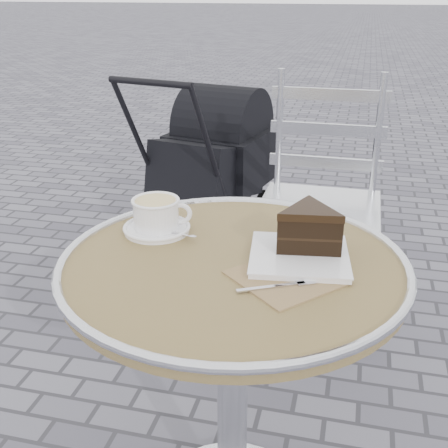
% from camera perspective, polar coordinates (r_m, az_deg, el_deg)
% --- Properties ---
extents(cafe_table, '(0.72, 0.72, 0.74)m').
position_cam_1_polar(cafe_table, '(1.23, 0.91, -10.56)').
color(cafe_table, silver).
rests_on(cafe_table, ground).
extents(cappuccino_set, '(0.17, 0.15, 0.08)m').
position_cam_1_polar(cappuccino_set, '(1.28, -6.81, 0.70)').
color(cappuccino_set, white).
rests_on(cappuccino_set, cafe_table).
extents(cake_plate_set, '(0.26, 0.34, 0.11)m').
position_cam_1_polar(cake_plate_set, '(1.16, 8.38, -1.13)').
color(cake_plate_set, '#8E6E4E').
rests_on(cake_plate_set, cafe_table).
extents(bistro_chair, '(0.44, 0.44, 0.96)m').
position_cam_1_polar(bistro_chair, '(2.14, 10.04, 5.02)').
color(bistro_chair, silver).
rests_on(bistro_chair, ground).
extents(baby_stroller, '(0.57, 0.94, 0.92)m').
position_cam_1_polar(baby_stroller, '(2.80, -1.01, 5.78)').
color(baby_stroller, black).
rests_on(baby_stroller, ground).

